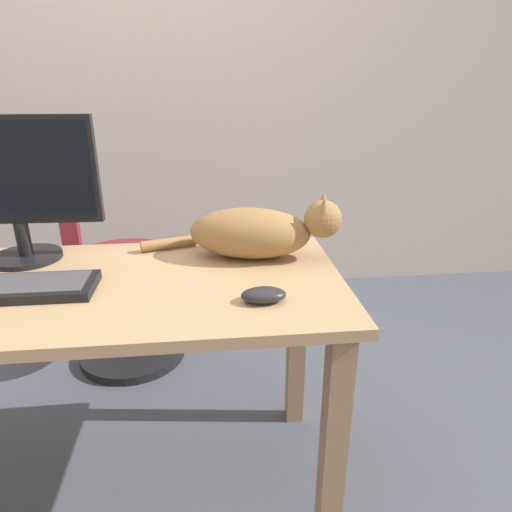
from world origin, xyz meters
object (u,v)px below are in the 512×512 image
object	(u,v)px
monitor	(12,184)
cat	(258,231)
keyboard	(5,288)
computer_mouse	(264,295)
office_chair	(113,282)

from	to	relation	value
monitor	cat	size ratio (longest dim) A/B	0.80
keyboard	computer_mouse	world-z (taller)	computer_mouse
computer_mouse	office_chair	bearing A→B (deg)	122.14
monitor	cat	distance (m)	0.71
office_chair	keyboard	world-z (taller)	office_chair
office_chair	computer_mouse	world-z (taller)	office_chair
computer_mouse	keyboard	bearing A→B (deg)	169.76
keyboard	computer_mouse	xyz separation A→B (m)	(0.64, -0.12, 0.00)
office_chair	computer_mouse	xyz separation A→B (m)	(0.56, -0.88, 0.34)
office_chair	monitor	distance (m)	0.78
keyboard	computer_mouse	size ratio (longest dim) A/B	4.00
office_chair	computer_mouse	size ratio (longest dim) A/B	8.27
keyboard	computer_mouse	distance (m)	0.65
keyboard	cat	xyz separation A→B (m)	(0.66, 0.18, 0.07)
office_chair	cat	size ratio (longest dim) A/B	1.51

